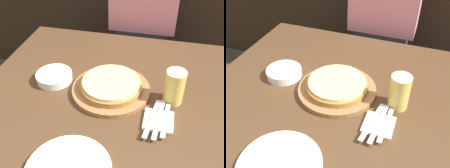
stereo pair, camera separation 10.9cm
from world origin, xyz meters
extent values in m
cube|color=#4C331E|center=(0.00, 0.00, 0.35)|extent=(1.13, 1.09, 0.70)
cylinder|color=#99663D|center=(0.00, 0.04, 0.71)|extent=(0.33, 0.33, 0.02)
cylinder|color=#A87038|center=(0.00, 0.04, 0.73)|extent=(0.26, 0.26, 0.02)
cylinder|color=#EAD184|center=(0.00, 0.04, 0.75)|extent=(0.24, 0.24, 0.01)
cylinder|color=#E5C65B|center=(0.26, 0.04, 0.77)|extent=(0.08, 0.08, 0.14)
cylinder|color=white|center=(0.26, 0.04, 0.84)|extent=(0.08, 0.08, 0.02)
cylinder|color=white|center=(-0.26, 0.06, 0.72)|extent=(0.16, 0.16, 0.04)
cube|color=white|center=(0.21, -0.10, 0.71)|extent=(0.11, 0.11, 0.01)
cube|color=silver|center=(0.19, -0.10, 0.72)|extent=(0.05, 0.21, 0.00)
cube|color=silver|center=(0.21, -0.10, 0.72)|extent=(0.04, 0.21, 0.00)
cube|color=silver|center=(0.24, -0.10, 0.72)|extent=(0.03, 0.18, 0.00)
cube|color=#33333D|center=(0.04, 0.73, 0.34)|extent=(0.32, 0.20, 0.68)
camera|label=1|loc=(0.20, -0.80, 1.42)|focal=42.00mm
camera|label=2|loc=(0.30, -0.76, 1.42)|focal=42.00mm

